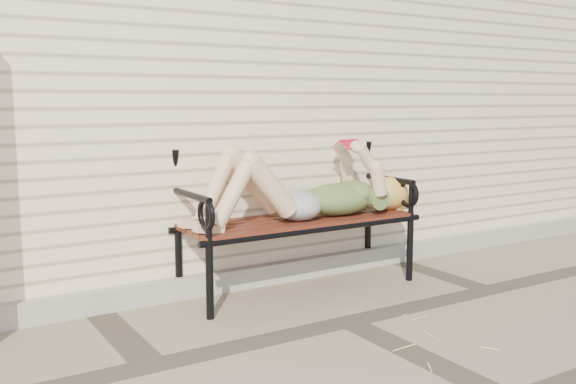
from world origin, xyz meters
TOP-DOWN VIEW (x-y plane):
  - ground at (0.00, 0.00)m, footprint 80.00×80.00m
  - house_wall at (0.00, 3.00)m, footprint 8.00×4.00m
  - foundation_strip at (0.00, 0.97)m, footprint 8.00×0.10m
  - garden_bench at (0.13, 0.86)m, footprint 1.86×0.74m
  - reading_woman at (0.14, 0.71)m, footprint 1.75×0.40m

SIDE VIEW (x-z plane):
  - ground at x=0.00m, z-range 0.00..0.00m
  - foundation_strip at x=0.00m, z-range 0.00..0.15m
  - garden_bench at x=0.13m, z-range 0.07..1.28m
  - reading_woman at x=0.14m, z-range 0.44..0.99m
  - house_wall at x=0.00m, z-range 0.00..3.00m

